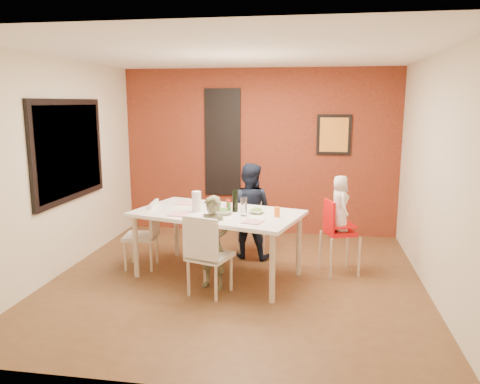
% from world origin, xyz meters
% --- Properties ---
extents(ground, '(4.50, 4.50, 0.00)m').
position_xyz_m(ground, '(0.00, 0.00, 0.00)').
color(ground, brown).
rests_on(ground, ground).
extents(ceiling, '(4.50, 4.50, 0.02)m').
position_xyz_m(ceiling, '(0.00, 0.00, 2.70)').
color(ceiling, white).
rests_on(ceiling, wall_back).
extents(wall_back, '(4.50, 0.02, 2.70)m').
position_xyz_m(wall_back, '(0.00, 2.25, 1.35)').
color(wall_back, '#ECE3C3').
rests_on(wall_back, ground).
extents(wall_front, '(4.50, 0.02, 2.70)m').
position_xyz_m(wall_front, '(0.00, -2.25, 1.35)').
color(wall_front, '#ECE3C3').
rests_on(wall_front, ground).
extents(wall_left, '(0.02, 4.50, 2.70)m').
position_xyz_m(wall_left, '(-2.25, 0.00, 1.35)').
color(wall_left, '#ECE3C3').
rests_on(wall_left, ground).
extents(wall_right, '(0.02, 4.50, 2.70)m').
position_xyz_m(wall_right, '(2.25, 0.00, 1.35)').
color(wall_right, '#ECE3C3').
rests_on(wall_right, ground).
extents(brick_accent_wall, '(4.50, 0.02, 2.70)m').
position_xyz_m(brick_accent_wall, '(0.00, 2.23, 1.35)').
color(brick_accent_wall, maroon).
rests_on(brick_accent_wall, ground).
extents(picture_window_frame, '(0.05, 1.70, 1.30)m').
position_xyz_m(picture_window_frame, '(-2.22, 0.20, 1.55)').
color(picture_window_frame, black).
rests_on(picture_window_frame, wall_left).
extents(picture_window_pane, '(0.02, 1.55, 1.15)m').
position_xyz_m(picture_window_pane, '(-2.21, 0.20, 1.55)').
color(picture_window_pane, black).
rests_on(picture_window_pane, wall_left).
extents(glassblock_strip, '(0.55, 0.03, 1.70)m').
position_xyz_m(glassblock_strip, '(-0.60, 2.21, 1.50)').
color(glassblock_strip, silver).
rests_on(glassblock_strip, wall_back).
extents(glassblock_surround, '(0.60, 0.03, 1.76)m').
position_xyz_m(glassblock_surround, '(-0.60, 2.21, 1.50)').
color(glassblock_surround, black).
rests_on(glassblock_surround, wall_back).
extents(art_print_frame, '(0.54, 0.03, 0.64)m').
position_xyz_m(art_print_frame, '(1.20, 2.21, 1.65)').
color(art_print_frame, black).
rests_on(art_print_frame, wall_back).
extents(art_print_canvas, '(0.44, 0.01, 0.54)m').
position_xyz_m(art_print_canvas, '(1.20, 2.19, 1.65)').
color(art_print_canvas, gold).
rests_on(art_print_canvas, wall_back).
extents(dining_table, '(2.22, 1.61, 0.83)m').
position_xyz_m(dining_table, '(-0.25, 0.11, 0.76)').
color(dining_table, white).
rests_on(dining_table, ground).
extents(chair_near, '(0.55, 0.55, 0.94)m').
position_xyz_m(chair_near, '(-0.25, -0.52, 0.52)').
color(chair_near, silver).
rests_on(chair_near, ground).
extents(chair_far, '(0.50, 0.50, 0.88)m').
position_xyz_m(chair_far, '(0.01, 1.14, 0.49)').
color(chair_far, silver).
rests_on(chair_far, ground).
extents(chair_left, '(0.45, 0.45, 0.89)m').
position_xyz_m(chair_left, '(-1.24, 0.27, 0.50)').
color(chair_left, silver).
rests_on(chair_left, ground).
extents(high_chair, '(0.51, 0.51, 0.96)m').
position_xyz_m(high_chair, '(1.22, 0.45, 0.58)').
color(high_chair, red).
rests_on(high_chair, ground).
extents(child_near, '(0.47, 0.39, 1.11)m').
position_xyz_m(child_near, '(-0.23, -0.28, 0.55)').
color(child_near, '#5C5C41').
rests_on(child_near, ground).
extents(child_far, '(0.71, 0.59, 1.34)m').
position_xyz_m(child_far, '(0.03, 0.90, 0.67)').
color(child_far, black).
rests_on(child_far, ground).
extents(toddler, '(0.31, 0.39, 0.70)m').
position_xyz_m(toddler, '(1.24, 0.46, 0.91)').
color(toddler, silver).
rests_on(toddler, high_chair).
extents(plate_near_left, '(0.22, 0.22, 0.01)m').
position_xyz_m(plate_near_left, '(-0.69, -0.11, 0.84)').
color(plate_near_left, white).
rests_on(plate_near_left, dining_table).
extents(plate_far_mid, '(0.30, 0.30, 0.01)m').
position_xyz_m(plate_far_mid, '(-0.10, 0.41, 0.84)').
color(plate_far_mid, white).
rests_on(plate_far_mid, dining_table).
extents(plate_near_right, '(0.26, 0.26, 0.01)m').
position_xyz_m(plate_near_right, '(0.25, -0.33, 0.84)').
color(plate_near_right, silver).
rests_on(plate_near_right, dining_table).
extents(plate_far_left, '(0.24, 0.24, 0.01)m').
position_xyz_m(plate_far_left, '(-0.76, 0.51, 0.84)').
color(plate_far_left, white).
rests_on(plate_far_left, dining_table).
extents(salad_bowl_a, '(0.28, 0.28, 0.06)m').
position_xyz_m(salad_bowl_a, '(-0.17, -0.00, 0.86)').
color(salad_bowl_a, silver).
rests_on(salad_bowl_a, dining_table).
extents(salad_bowl_b, '(0.24, 0.24, 0.05)m').
position_xyz_m(salad_bowl_b, '(0.23, 0.11, 0.85)').
color(salad_bowl_b, white).
rests_on(salad_bowl_b, dining_table).
extents(wine_bottle, '(0.07, 0.07, 0.27)m').
position_xyz_m(wine_bottle, '(-0.04, 0.15, 0.97)').
color(wine_bottle, black).
rests_on(wine_bottle, dining_table).
extents(wine_glass_a, '(0.07, 0.07, 0.21)m').
position_xyz_m(wine_glass_a, '(-0.29, -0.09, 0.93)').
color(wine_glass_a, silver).
rests_on(wine_glass_a, dining_table).
extents(wine_glass_b, '(0.08, 0.08, 0.22)m').
position_xyz_m(wine_glass_b, '(0.10, -0.03, 0.94)').
color(wine_glass_b, silver).
rests_on(wine_glass_b, dining_table).
extents(paper_towel_roll, '(0.11, 0.11, 0.25)m').
position_xyz_m(paper_towel_roll, '(-0.51, 0.07, 0.96)').
color(paper_towel_roll, white).
rests_on(paper_towel_roll, dining_table).
extents(condiment_red, '(0.04, 0.04, 0.16)m').
position_xyz_m(condiment_red, '(-0.10, 0.09, 0.91)').
color(condiment_red, red).
rests_on(condiment_red, dining_table).
extents(condiment_green, '(0.04, 0.04, 0.14)m').
position_xyz_m(condiment_green, '(-0.09, 0.04, 0.90)').
color(condiment_green, '#337326').
rests_on(condiment_green, dining_table).
extents(condiment_brown, '(0.04, 0.04, 0.15)m').
position_xyz_m(condiment_brown, '(-0.12, 0.13, 0.91)').
color(condiment_brown, brown).
rests_on(condiment_brown, dining_table).
extents(sippy_cup, '(0.07, 0.07, 0.12)m').
position_xyz_m(sippy_cup, '(0.49, -0.03, 0.89)').
color(sippy_cup, orange).
rests_on(sippy_cup, dining_table).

